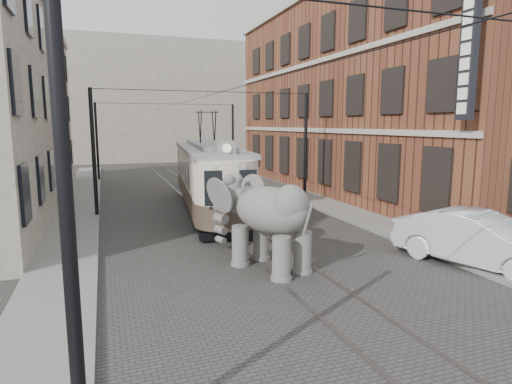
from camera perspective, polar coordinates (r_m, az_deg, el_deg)
name	(u,v)px	position (r m, az deg, el deg)	size (l,w,h in m)	color
ground	(250,238)	(16.79, -0.79, -6.12)	(120.00, 120.00, 0.00)	#3B3937
tram_rails	(250,238)	(16.79, -0.79, -6.09)	(1.54, 80.00, 0.02)	slate
sidewalk_right	(382,225)	(19.47, 16.24, -4.15)	(2.00, 60.00, 0.15)	slate
sidewalk_left	(67,253)	(16.02, -23.61, -7.36)	(2.00, 60.00, 0.15)	slate
brick_building	(368,98)	(29.29, 14.48, 11.85)	(8.00, 26.00, 12.00)	brown
distant_block	(146,102)	(55.68, -14.30, 11.35)	(28.00, 10.00, 14.00)	gray
catenary	(213,153)	(21.02, -5.69, 5.16)	(11.00, 30.20, 6.00)	black
tram	(208,162)	(21.96, -6.36, 3.99)	(2.60, 12.58, 4.99)	beige
elephant	(271,224)	(13.03, 1.95, -4.21)	(2.52, 4.57, 2.80)	#5F5C58
parked_car	(479,240)	(15.04, 27.28, -5.60)	(1.80, 5.12, 1.69)	silver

